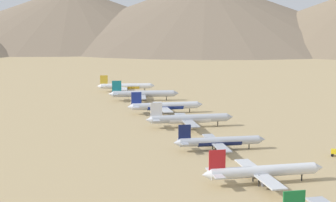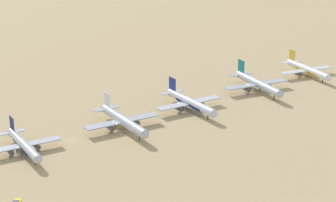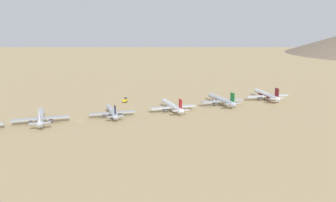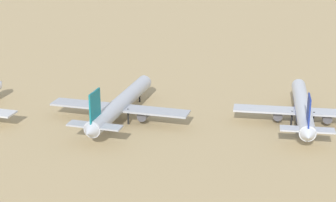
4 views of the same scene
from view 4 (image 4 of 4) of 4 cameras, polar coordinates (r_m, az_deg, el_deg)
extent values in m
cylinder|color=silver|center=(151.62, 13.24, -0.56)|extent=(37.48, 7.03, 3.94)
cone|color=silver|center=(170.88, 12.83, 1.68)|extent=(3.62, 4.12, 3.86)
cone|color=silver|center=(132.86, 13.77, -3.42)|extent=(3.19, 3.77, 3.54)
cube|color=navy|center=(134.71, 13.81, -1.01)|extent=(5.71, 0.84, 7.25)
cube|color=#B6BBC5|center=(135.59, 13.69, -2.77)|extent=(4.34, 12.66, 0.37)
cube|color=#B6BBC5|center=(150.38, 13.26, -1.01)|extent=(8.10, 35.52, 0.47)
cylinder|color=#4C4C54|center=(151.26, 10.85, -1.29)|extent=(4.53, 2.74, 2.38)
cylinder|color=#4C4C54|center=(152.27, 15.53, -1.52)|extent=(4.53, 2.74, 2.38)
cylinder|color=black|center=(165.76, 12.88, 0.28)|extent=(0.46, 0.46, 3.96)
cylinder|color=black|center=(149.78, 12.21, -1.69)|extent=(0.46, 0.46, 3.96)
cylinder|color=black|center=(150.23, 14.25, -1.79)|extent=(0.46, 0.46, 3.96)
cylinder|color=navy|center=(151.71, 13.23, -0.67)|extent=(20.76, 5.64, 3.94)
cylinder|color=#B2B7C1|center=(150.16, -4.67, -0.21)|extent=(39.21, 5.53, 4.13)
cone|color=#B2B7C1|center=(169.25, -2.17, 2.06)|extent=(3.62, 4.17, 4.04)
cone|color=#B2B7C1|center=(131.92, -7.85, -3.10)|extent=(3.17, 3.82, 3.71)
cube|color=#14727F|center=(133.57, -7.28, -0.57)|extent=(5.98, 0.59, 7.60)
cube|color=#A4A8B2|center=(134.54, -7.31, -2.44)|extent=(3.94, 13.15, 0.39)
cube|color=#A4A8B2|center=(148.96, -4.88, -0.67)|extent=(6.75, 37.09, 0.49)
cylinder|color=#4C4C54|center=(152.54, -7.04, -0.87)|extent=(4.65, 2.66, 2.50)
cylinder|color=#4C4C54|center=(148.17, -2.38, -1.34)|extent=(4.65, 2.66, 2.50)
cylinder|color=black|center=(164.19, -2.85, 0.60)|extent=(0.48, 0.48, 4.15)
cylinder|color=black|center=(149.59, -6.02, -1.34)|extent=(0.48, 0.48, 4.15)
cylinder|color=black|center=(147.68, -3.98, -1.56)|extent=(0.48, 0.48, 4.15)
camera|label=1|loc=(318.99, 84.10, 2.47)|focal=57.91mm
camera|label=2|loc=(421.05, 36.90, 22.38)|focal=67.35mm
camera|label=3|loc=(108.43, 156.83, -12.22)|focal=38.13mm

